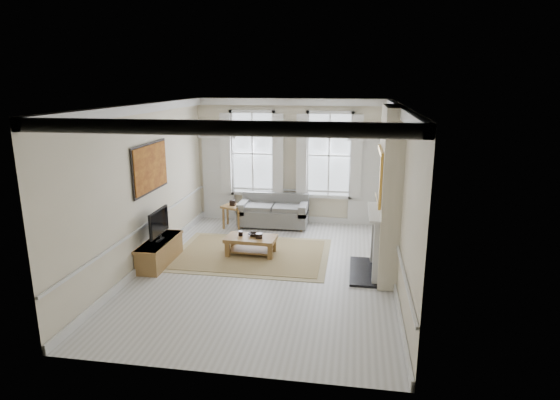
% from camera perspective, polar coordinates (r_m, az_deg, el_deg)
% --- Properties ---
extents(floor, '(7.20, 7.20, 0.00)m').
position_cam_1_polar(floor, '(9.89, -1.66, -8.55)').
color(floor, '#B7B5AD').
rests_on(floor, ground).
extents(ceiling, '(7.20, 7.20, 0.00)m').
position_cam_1_polar(ceiling, '(9.12, -1.81, 11.54)').
color(ceiling, white).
rests_on(ceiling, back_wall).
extents(back_wall, '(5.20, 0.00, 5.20)m').
position_cam_1_polar(back_wall, '(12.84, 1.30, 4.73)').
color(back_wall, beige).
rests_on(back_wall, floor).
extents(left_wall, '(0.00, 7.20, 7.20)m').
position_cam_1_polar(left_wall, '(10.17, -16.28, 1.58)').
color(left_wall, beige).
rests_on(left_wall, floor).
extents(right_wall, '(0.00, 7.20, 7.20)m').
position_cam_1_polar(right_wall, '(9.24, 14.31, 0.46)').
color(right_wall, beige).
rests_on(right_wall, floor).
extents(window_left, '(1.26, 0.20, 2.20)m').
position_cam_1_polar(window_left, '(12.95, -3.35, 5.68)').
color(window_left, '#B2BCC6').
rests_on(window_left, back_wall).
extents(window_right, '(1.26, 0.20, 2.20)m').
position_cam_1_polar(window_right, '(12.66, 6.01, 5.43)').
color(window_right, '#B2BCC6').
rests_on(window_right, back_wall).
extents(door_left, '(0.90, 0.08, 2.30)m').
position_cam_1_polar(door_left, '(13.34, -7.50, 2.56)').
color(door_left, silver).
rests_on(door_left, floor).
extents(door_right, '(0.90, 0.08, 2.30)m').
position_cam_1_polar(door_right, '(12.80, 10.40, 1.95)').
color(door_right, silver).
rests_on(door_right, floor).
extents(painting, '(0.05, 1.66, 1.06)m').
position_cam_1_polar(painting, '(10.35, -15.52, 3.83)').
color(painting, '#C17721').
rests_on(painting, left_wall).
extents(chimney_breast, '(0.35, 1.70, 3.38)m').
position_cam_1_polar(chimney_breast, '(9.42, 13.15, 0.79)').
color(chimney_breast, beige).
rests_on(chimney_breast, floor).
extents(hearth, '(0.55, 1.50, 0.05)m').
position_cam_1_polar(hearth, '(9.92, 10.12, -8.56)').
color(hearth, black).
rests_on(hearth, floor).
extents(fireplace, '(0.21, 1.45, 1.33)m').
position_cam_1_polar(fireplace, '(9.67, 11.49, -4.73)').
color(fireplace, silver).
rests_on(fireplace, floor).
extents(mirror, '(0.06, 1.26, 1.06)m').
position_cam_1_polar(mirror, '(9.33, 11.96, 2.94)').
color(mirror, gold).
rests_on(mirror, chimney_breast).
extents(sofa, '(1.84, 0.90, 0.86)m').
position_cam_1_polar(sofa, '(12.73, -0.75, -1.56)').
color(sofa, '#5B5B59').
rests_on(sofa, floor).
extents(side_table, '(0.63, 0.63, 0.60)m').
position_cam_1_polar(side_table, '(12.62, -5.77, -1.14)').
color(side_table, brown).
rests_on(side_table, floor).
extents(rug, '(3.50, 2.60, 0.02)m').
position_cam_1_polar(rug, '(10.74, -3.53, -6.60)').
color(rug, '#94784C').
rests_on(rug, floor).
extents(coffee_table, '(1.16, 0.70, 0.42)m').
position_cam_1_polar(coffee_table, '(10.62, -3.56, -4.93)').
color(coffee_table, brown).
rests_on(coffee_table, rug).
extents(ceramic_pot_a, '(0.11, 0.11, 0.11)m').
position_cam_1_polar(ceramic_pot_a, '(10.68, -4.83, -4.09)').
color(ceramic_pot_a, black).
rests_on(ceramic_pot_a, coffee_table).
extents(ceramic_pot_b, '(0.16, 0.16, 0.11)m').
position_cam_1_polar(ceramic_pot_b, '(10.49, -2.56, -4.38)').
color(ceramic_pot_b, black).
rests_on(ceramic_pot_b, coffee_table).
extents(bowl, '(0.30, 0.30, 0.06)m').
position_cam_1_polar(bowl, '(10.67, -3.19, -4.20)').
color(bowl, black).
rests_on(bowl, coffee_table).
extents(tv_stand, '(0.48, 1.48, 0.53)m').
position_cam_1_polar(tv_stand, '(10.46, -14.44, -6.15)').
color(tv_stand, brown).
rests_on(tv_stand, floor).
extents(tv, '(0.08, 0.90, 0.68)m').
position_cam_1_polar(tv, '(10.25, -14.55, -2.70)').
color(tv, black).
rests_on(tv, tv_stand).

